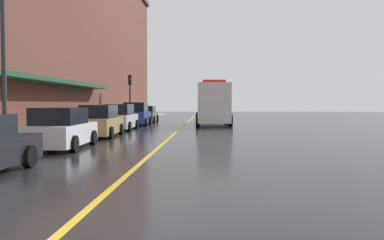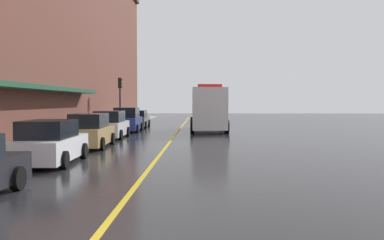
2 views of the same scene
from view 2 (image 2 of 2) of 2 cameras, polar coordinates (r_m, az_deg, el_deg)
name	(u,v)px [view 2 (image 2 of 2)]	position (r m, az deg, el deg)	size (l,w,h in m)	color
ground_plane	(176,134)	(30.75, -2.19, -1.93)	(112.00, 112.00, 0.00)	#232326
sidewalk_left	(90,133)	(31.72, -13.44, -1.72)	(2.40, 70.00, 0.15)	#9E9B93
lane_center_stripe	(176,134)	(30.75, -2.19, -1.92)	(0.16, 70.00, 0.01)	gold
parked_car_1	(50,143)	(17.02, -18.46, -2.95)	(2.16, 4.55, 1.66)	silver
parked_car_2	(90,132)	(22.53, -13.46, -1.51)	(2.10, 4.79, 1.74)	#A5844C
parked_car_3	(110,125)	(27.98, -10.86, -0.71)	(2.05, 4.62, 1.77)	silver
parked_car_4	(127,120)	(33.88, -8.65, -0.06)	(2.16, 4.45, 1.90)	navy
parked_car_5	(138,119)	(39.42, -7.28, 0.10)	(2.03, 4.87, 1.57)	#595B60
box_truck	(208,109)	(34.49, 2.16, 1.43)	(3.01, 8.85, 3.63)	silver
parking_meter_0	(74,125)	(24.92, -15.50, -0.60)	(0.14, 0.18, 1.33)	#4C4C51
parking_meter_1	(91,121)	(28.61, -13.30, -0.19)	(0.14, 0.18, 1.33)	#4C4C51
traffic_light_near	(120,93)	(38.04, -9.58, 3.63)	(0.38, 0.36, 4.30)	#232326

